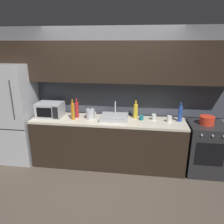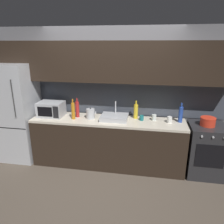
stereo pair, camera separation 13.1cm
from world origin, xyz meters
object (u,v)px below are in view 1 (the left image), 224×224
microwave (50,110)px  mug_teal (141,118)px  mug_clear (154,117)px  refrigerator (16,114)px  wine_bottle_red (77,110)px  cooking_pot (207,120)px  mug_white (169,119)px  oven_range (204,148)px  wine_bottle_amber (73,111)px  wine_bottle_yellow (136,111)px  wine_bottle_blue (180,113)px  kettle (90,114)px

microwave → mug_teal: bearing=1.7°
microwave → mug_clear: 1.90m
refrigerator → mug_clear: (2.58, 0.11, 0.02)m
wine_bottle_red → cooking_pot: bearing=-1.3°
mug_clear → cooking_pot: (0.87, -0.11, 0.02)m
mug_white → mug_clear: 0.27m
microwave → oven_range: bearing=-0.4°
wine_bottle_amber → mug_white: bearing=3.5°
wine_bottle_yellow → mug_teal: size_ratio=3.67×
mug_teal → cooking_pot: bearing=-3.6°
wine_bottle_red → cooking_pot: 2.27m
wine_bottle_red → wine_bottle_yellow: (1.07, 0.11, -0.01)m
refrigerator → wine_bottle_blue: size_ratio=5.43×
kettle → wine_bottle_red: 0.27m
refrigerator → wine_bottle_amber: 1.15m
oven_range → kettle: (-2.03, 0.01, 0.54)m
refrigerator → mug_white: (2.84, 0.03, 0.02)m
wine_bottle_yellow → mug_white: size_ratio=3.06×
oven_range → wine_bottle_yellow: bearing=172.5°
wine_bottle_red → mug_clear: (1.40, 0.06, -0.10)m
wine_bottle_blue → wine_bottle_amber: (-1.88, -0.16, 0.01)m
refrigerator → wine_bottle_blue: bearing=1.8°
microwave → kettle: 0.76m
wine_bottle_yellow → mug_white: 0.61m
refrigerator → mug_teal: size_ratio=20.90×
wine_bottle_yellow → cooking_pot: 1.22m
refrigerator → kettle: 1.44m
wine_bottle_yellow → wine_bottle_amber: 1.13m
kettle → mug_clear: kettle is taller
wine_bottle_blue → wine_bottle_red: size_ratio=0.96×
microwave → cooking_pot: 2.77m
microwave → wine_bottle_red: wine_bottle_red is taller
oven_range → kettle: 2.10m
mug_white → mug_clear: mug_white is taller
wine_bottle_blue → wine_bottle_red: 1.84m
refrigerator → cooking_pot: (3.45, 0.00, 0.04)m
wine_bottle_blue → mug_clear: bearing=177.7°
microwave → wine_bottle_blue: wine_bottle_blue is taller
kettle → wine_bottle_amber: (-0.30, -0.08, 0.06)m
oven_range → wine_bottle_yellow: 1.37m
oven_range → microwave: bearing=179.6°
microwave → mug_white: 2.16m
wine_bottle_yellow → mug_teal: bearing=-39.3°
kettle → mug_clear: (1.13, 0.10, -0.04)m
oven_range → microwave: (-2.79, 0.02, 0.58)m
kettle → mug_white: kettle is taller
kettle → wine_bottle_amber: 0.32m
mug_teal → cooking_pot: cooking_pot is taller
wine_bottle_amber → mug_clear: size_ratio=3.52×
wine_bottle_red → wine_bottle_amber: (-0.04, -0.12, 0.01)m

